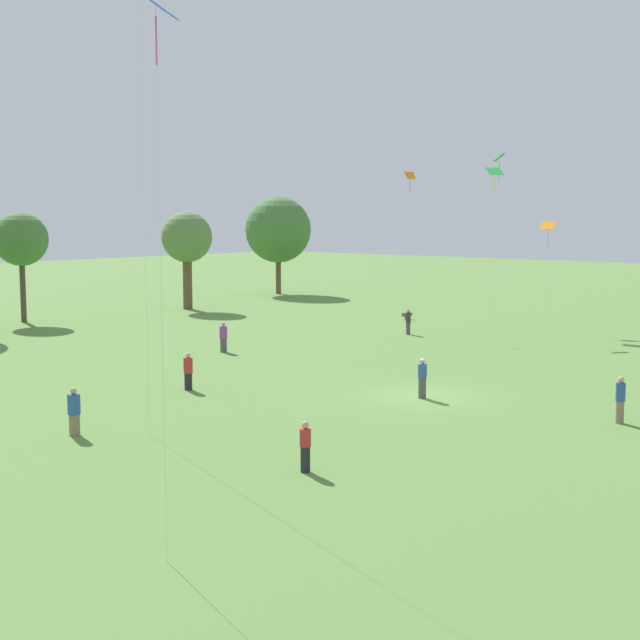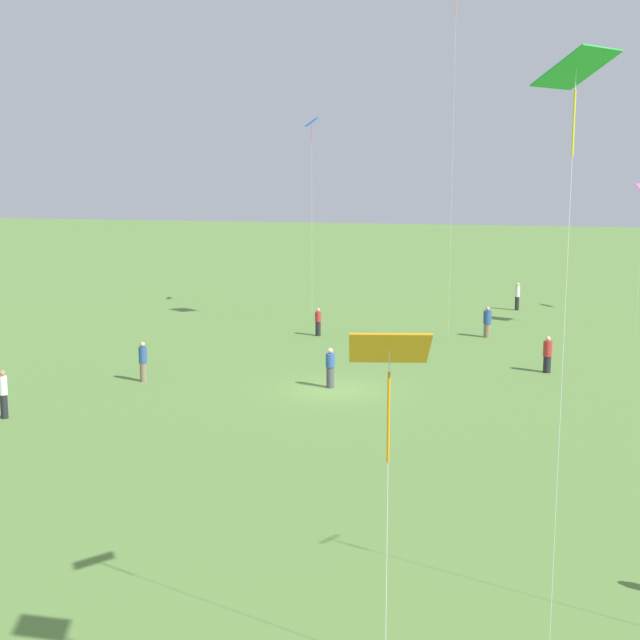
% 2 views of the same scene
% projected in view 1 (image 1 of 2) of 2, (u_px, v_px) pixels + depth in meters
% --- Properties ---
extents(ground_plane, '(240.00, 240.00, 0.00)m').
position_uv_depth(ground_plane, '(422.00, 396.00, 39.62)').
color(ground_plane, '#5B843D').
extents(tree_3, '(4.04, 4.04, 8.29)m').
position_uv_depth(tree_3, '(21.00, 240.00, 66.81)').
color(tree_3, brown).
rests_on(tree_3, ground_plane).
extents(tree_4, '(4.35, 4.35, 8.39)m').
position_uv_depth(tree_4, '(187.00, 239.00, 76.31)').
color(tree_4, brown).
rests_on(tree_4, ground_plane).
extents(tree_5, '(6.78, 6.78, 10.01)m').
position_uv_depth(tree_5, '(278.00, 230.00, 91.52)').
color(tree_5, brown).
rests_on(tree_5, ground_plane).
extents(person_1, '(0.42, 0.42, 1.78)m').
position_uv_depth(person_1, '(422.00, 378.00, 39.13)').
color(person_1, '#4C4C51').
rests_on(person_1, ground_plane).
extents(person_2, '(0.50, 0.50, 1.63)m').
position_uv_depth(person_2, '(305.00, 447.00, 27.79)').
color(person_2, '#232328').
rests_on(person_2, ground_plane).
extents(person_3, '(0.59, 0.59, 1.75)m').
position_uv_depth(person_3, '(188.00, 372.00, 40.99)').
color(person_3, '#232328').
rests_on(person_3, ground_plane).
extents(person_4, '(0.46, 0.46, 1.74)m').
position_uv_depth(person_4, '(408.00, 322.00, 60.35)').
color(person_4, '#4C4C51').
rests_on(person_4, ground_plane).
extents(person_5, '(0.65, 0.65, 1.78)m').
position_uv_depth(person_5, '(74.00, 412.00, 32.45)').
color(person_5, '#847056').
rests_on(person_5, ground_plane).
extents(person_8, '(0.48, 0.48, 1.78)m').
position_uv_depth(person_8, '(223.00, 337.00, 52.49)').
color(person_8, '#4C4C51').
rests_on(person_8, ground_plane).
extents(person_9, '(0.52, 0.52, 1.83)m').
position_uv_depth(person_9, '(620.00, 400.00, 34.37)').
color(person_9, '#847056').
rests_on(person_9, ground_plane).
extents(kite_0, '(1.41, 1.38, 11.33)m').
position_uv_depth(kite_0, '(495.00, 176.00, 61.07)').
color(kite_0, green).
rests_on(kite_0, ground_plane).
extents(kite_1, '(0.85, 0.77, 11.09)m').
position_uv_depth(kite_1, '(410.00, 185.00, 62.32)').
color(kite_1, orange).
rests_on(kite_1, ground_plane).
extents(kite_4, '(1.06, 1.16, 7.59)m').
position_uv_depth(kite_4, '(548.00, 228.00, 63.04)').
color(kite_4, orange).
rests_on(kite_4, ground_plane).
extents(kite_6, '(1.09, 0.98, 12.52)m').
position_uv_depth(kite_6, '(499.00, 165.00, 64.79)').
color(kite_6, green).
rests_on(kite_6, ground_plane).
extents(kite_9, '(1.17, 1.11, 12.81)m').
position_uv_depth(kite_9, '(156.00, 29.00, 19.26)').
color(kite_9, blue).
rests_on(kite_9, ground_plane).
extents(dog_0, '(0.68, 0.77, 0.54)m').
position_uv_depth(dog_0, '(407.00, 315.00, 69.22)').
color(dog_0, brown).
rests_on(dog_0, ground_plane).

